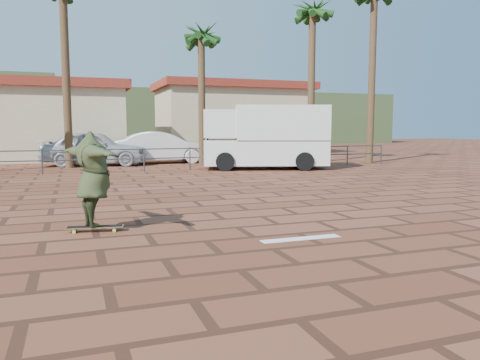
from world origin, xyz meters
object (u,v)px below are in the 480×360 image
at_px(longboard, 95,227).
at_px(car_white, 162,147).
at_px(skateboarder, 93,179).
at_px(campervan, 266,136).
at_px(car_silver, 95,148).

bearing_deg(longboard, car_white, 85.09).
distance_m(skateboarder, campervan, 13.54).
height_order(car_silver, car_white, car_silver).
bearing_deg(car_white, longboard, 167.04).
relative_size(longboard, car_white, 0.20).
relative_size(longboard, campervan, 0.17).
distance_m(campervan, car_silver, 8.54).
xyz_separation_m(campervan, car_silver, (-7.22, 4.51, -0.63)).
height_order(campervan, car_white, campervan).
height_order(longboard, skateboarder, skateboarder).
relative_size(skateboarder, campervan, 0.35).
height_order(longboard, campervan, campervan).
xyz_separation_m(skateboarder, car_white, (4.10, 15.98, -0.12)).
relative_size(longboard, skateboarder, 0.49).
distance_m(skateboarder, car_silver, 15.50).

